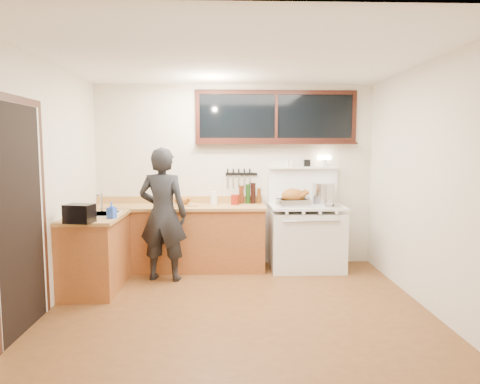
{
  "coord_description": "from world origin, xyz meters",
  "views": [
    {
      "loc": [
        -0.12,
        -4.47,
        1.71
      ],
      "look_at": [
        0.05,
        0.85,
        1.15
      ],
      "focal_mm": 32.0,
      "sensor_mm": 36.0,
      "label": 1
    }
  ],
  "objects_px": {
    "vintage_stove": "(306,236)",
    "roast_turkey": "(294,199)",
    "man": "(163,214)",
    "cutting_board": "(183,202)"
  },
  "relations": [
    {
      "from": "vintage_stove",
      "to": "roast_turkey",
      "type": "relative_size",
      "value": 3.4
    },
    {
      "from": "vintage_stove",
      "to": "man",
      "type": "distance_m",
      "value": 2.02
    },
    {
      "from": "cutting_board",
      "to": "roast_turkey",
      "type": "distance_m",
      "value": 1.53
    },
    {
      "from": "man",
      "to": "roast_turkey",
      "type": "height_order",
      "value": "man"
    },
    {
      "from": "man",
      "to": "roast_turkey",
      "type": "distance_m",
      "value": 1.78
    },
    {
      "from": "roast_turkey",
      "to": "vintage_stove",
      "type": "bearing_deg",
      "value": 22.69
    },
    {
      "from": "vintage_stove",
      "to": "roast_turkey",
      "type": "xyz_separation_m",
      "value": [
        -0.2,
        -0.08,
        0.53
      ]
    },
    {
      "from": "roast_turkey",
      "to": "cutting_board",
      "type": "bearing_deg",
      "value": 176.73
    },
    {
      "from": "vintage_stove",
      "to": "roast_turkey",
      "type": "distance_m",
      "value": 0.58
    },
    {
      "from": "vintage_stove",
      "to": "cutting_board",
      "type": "distance_m",
      "value": 1.8
    }
  ]
}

